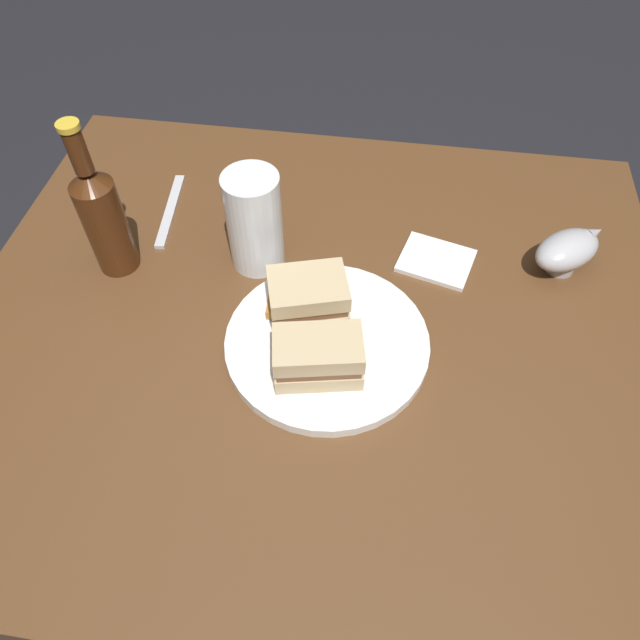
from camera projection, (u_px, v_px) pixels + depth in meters
The scene contains 13 objects.
ground_plane at pixel (316, 502), 1.42m from camera, with size 6.00×6.00×0.00m, color black.
dining_table at pixel (315, 433), 1.14m from camera, with size 1.04×0.91×0.71m, color brown.
plate at pixel (327, 343), 0.83m from camera, with size 0.29×0.29×0.02m, color white.
sandwich_half_left at pixel (308, 298), 0.82m from camera, with size 0.13×0.11×0.07m.
sandwich_half_right at pixel (318, 357), 0.76m from camera, with size 0.13×0.09×0.07m.
potato_wedge_front at pixel (291, 340), 0.81m from camera, with size 0.04×0.02×0.02m, color #AD702D.
potato_wedge_middle at pixel (296, 330), 0.82m from camera, with size 0.04×0.02×0.02m, color gold.
potato_wedge_back at pixel (275, 306), 0.85m from camera, with size 0.04×0.02×0.02m, color #AD702D.
pint_glass at pixel (255, 227), 0.88m from camera, with size 0.08×0.08×0.16m.
gravy_boat at pixel (568, 250), 0.90m from camera, with size 0.13×0.12×0.07m.
cider_bottle at pixel (103, 216), 0.86m from camera, with size 0.06×0.06×0.25m.
napkin at pixel (436, 261), 0.93m from camera, with size 0.11×0.09×0.01m, color white.
fork at pixel (170, 210), 1.01m from camera, with size 0.18×0.02×0.01m, color silver.
Camera 1 is at (0.09, -0.53, 1.39)m, focal length 33.11 mm.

